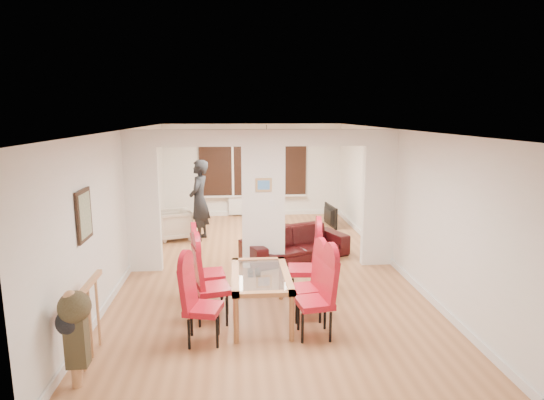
{
  "coord_description": "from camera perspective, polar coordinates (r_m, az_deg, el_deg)",
  "views": [
    {
      "loc": [
        -0.53,
        -8.28,
        2.89
      ],
      "look_at": [
        0.21,
        0.6,
        1.18
      ],
      "focal_mm": 30.0,
      "sensor_mm": 36.0,
      "label": 1
    }
  ],
  "objects": [
    {
      "name": "dining_chair_lb",
      "position": [
        6.49,
        -7.4,
        -10.24
      ],
      "size": [
        0.55,
        0.55,
        1.13
      ],
      "primitive_type": null,
      "rotation": [
        0.0,
        0.0,
        0.24
      ],
      "color": "#A91121",
      "rests_on": "floor"
    },
    {
      "name": "armchair",
      "position": [
        10.82,
        -12.19,
        -3.03
      ],
      "size": [
        0.92,
        0.93,
        0.68
      ],
      "primitive_type": "imported",
      "rotation": [
        0.0,
        0.0,
        -1.27
      ],
      "color": "beige",
      "rests_on": "floor"
    },
    {
      "name": "wall_poster",
      "position": [
        6.33,
        -22.52,
        -1.76
      ],
      "size": [
        0.04,
        0.52,
        0.67
      ],
      "primitive_type": "cube",
      "color": "gray",
      "rests_on": "room_walls"
    },
    {
      "name": "dining_chair_rb",
      "position": [
        6.54,
        4.39,
        -10.46
      ],
      "size": [
        0.48,
        0.48,
        1.03
      ],
      "primitive_type": null,
      "rotation": [
        0.0,
        0.0,
        0.19
      ],
      "color": "#A91121",
      "rests_on": "floor"
    },
    {
      "name": "floor",
      "position": [
        8.79,
        -1.06,
        -8.35
      ],
      "size": [
        5.0,
        9.0,
        0.01
      ],
      "primitive_type": "cube",
      "color": "#A56B42",
      "rests_on": "ground"
    },
    {
      "name": "shoes",
      "position": [
        8.31,
        -2.27,
        -9.16
      ],
      "size": [
        0.23,
        0.25,
        0.09
      ],
      "primitive_type": null,
      "color": "black",
      "rests_on": "floor"
    },
    {
      "name": "television",
      "position": [
        11.89,
        6.93,
        -1.95
      ],
      "size": [
        0.95,
        0.22,
        0.54
      ],
      "primitive_type": "imported",
      "rotation": [
        0.0,
        0.0,
        1.68
      ],
      "color": "black",
      "rests_on": "floor"
    },
    {
      "name": "room_walls",
      "position": [
        8.45,
        -1.09,
        0.0
      ],
      "size": [
        5.0,
        9.0,
        2.6
      ],
      "primitive_type": null,
      "color": "silver",
      "rests_on": "floor"
    },
    {
      "name": "stair_newel",
      "position": [
        5.85,
        -22.04,
        -13.56
      ],
      "size": [
        0.4,
        1.2,
        1.1
      ],
      "primitive_type": null,
      "color": "tan",
      "rests_on": "floor"
    },
    {
      "name": "dining_chair_rc",
      "position": [
        7.14,
        3.99,
        -8.02
      ],
      "size": [
        0.51,
        0.51,
        1.17
      ],
      "primitive_type": null,
      "rotation": [
        0.0,
        0.0,
        -0.1
      ],
      "color": "#A91121",
      "rests_on": "floor"
    },
    {
      "name": "bowl",
      "position": [
        10.87,
        -1.12,
        -3.3
      ],
      "size": [
        0.2,
        0.2,
        0.05
      ],
      "primitive_type": "imported",
      "color": "black",
      "rests_on": "coffee_table"
    },
    {
      "name": "pillar_photo",
      "position": [
        8.3,
        -1.06,
        1.91
      ],
      "size": [
        0.3,
        0.03,
        0.25
      ],
      "primitive_type": "cube",
      "color": "#4C8CD8",
      "rests_on": "divider_wall"
    },
    {
      "name": "pendant_light",
      "position": [
        11.64,
        -0.69,
        7.2
      ],
      "size": [
        0.36,
        0.36,
        0.36
      ],
      "primitive_type": "sphere",
      "color": "orange",
      "rests_on": "room_walls"
    },
    {
      "name": "bay_window_blinds",
      "position": [
        12.81,
        -2.4,
        4.61
      ],
      "size": [
        3.0,
        0.08,
        1.8
      ],
      "primitive_type": "cube",
      "color": "black",
      "rests_on": "room_walls"
    },
    {
      "name": "dining_chair_ra",
      "position": [
        6.05,
        5.36,
        -11.94
      ],
      "size": [
        0.51,
        0.51,
        1.1
      ],
      "primitive_type": null,
      "rotation": [
        0.0,
        0.0,
        0.16
      ],
      "color": "#A91121",
      "rests_on": "floor"
    },
    {
      "name": "sofa",
      "position": [
        9.19,
        2.93,
        -5.45
      ],
      "size": [
        2.3,
        1.64,
        0.63
      ],
      "primitive_type": "imported",
      "rotation": [
        0.0,
        0.0,
        0.42
      ],
      "color": "black",
      "rests_on": "floor"
    },
    {
      "name": "divider_wall",
      "position": [
        8.45,
        -1.09,
        0.0
      ],
      "size": [
        5.0,
        0.18,
        2.6
      ],
      "primitive_type": "cube",
      "color": "white",
      "rests_on": "floor"
    },
    {
      "name": "dining_table",
      "position": [
        6.58,
        -1.4,
        -11.98
      ],
      "size": [
        0.81,
        1.44,
        0.68
      ],
      "primitive_type": null,
      "color": "#A0653B",
      "rests_on": "floor"
    },
    {
      "name": "coffee_table",
      "position": [
        11.0,
        -0.06,
        -3.82
      ],
      "size": [
        0.95,
        0.57,
        0.21
      ],
      "primitive_type": null,
      "rotation": [
        0.0,
        0.0,
        0.13
      ],
      "color": "black",
      "rests_on": "floor"
    },
    {
      "name": "person",
      "position": [
        10.51,
        -9.11,
        -0.05
      ],
      "size": [
        0.76,
        0.58,
        1.85
      ],
      "primitive_type": "imported",
      "rotation": [
        0.0,
        0.0,
        -1.8
      ],
      "color": "black",
      "rests_on": "floor"
    },
    {
      "name": "bottle",
      "position": [
        10.85,
        -1.33,
        -2.74
      ],
      "size": [
        0.07,
        0.07,
        0.27
      ],
      "primitive_type": "cylinder",
      "color": "#143F19",
      "rests_on": "coffee_table"
    },
    {
      "name": "dining_chair_lc",
      "position": [
        7.04,
        -7.9,
        -8.55
      ],
      "size": [
        0.51,
        0.51,
        1.13
      ],
      "primitive_type": null,
      "rotation": [
        0.0,
        0.0,
        0.15
      ],
      "color": "#A91121",
      "rests_on": "floor"
    },
    {
      "name": "dining_chair_la",
      "position": [
        5.95,
        -8.62,
        -12.6
      ],
      "size": [
        0.52,
        0.52,
        1.07
      ],
      "primitive_type": null,
      "rotation": [
        0.0,
        0.0,
        -0.25
      ],
      "color": "#A91121",
      "rests_on": "floor"
    },
    {
      "name": "radiator",
      "position": [
        12.96,
        -2.35,
        -0.69
      ],
      "size": [
        1.4,
        0.08,
        0.5
      ],
      "primitive_type": "cube",
      "color": "white",
      "rests_on": "floor"
    }
  ]
}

